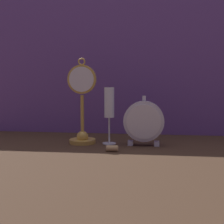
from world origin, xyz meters
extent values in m
plane|color=#422D1E|center=(0.00, 0.00, 0.00)|extent=(4.00, 4.00, 0.00)
cube|color=#6B478E|center=(0.00, 0.33, 0.39)|extent=(1.53, 0.01, 0.78)
cylinder|color=gold|center=(-0.12, 0.08, 0.01)|extent=(0.11, 0.11, 0.02)
sphere|color=gold|center=(-0.12, 0.08, 0.03)|extent=(0.05, 0.05, 0.05)
cylinder|color=gold|center=(-0.12, 0.08, 0.11)|extent=(0.01, 0.01, 0.18)
cylinder|color=gold|center=(-0.12, 0.08, 0.26)|extent=(0.12, 0.02, 0.12)
cylinder|color=silver|center=(-0.12, 0.07, 0.26)|extent=(0.10, 0.00, 0.10)
torus|color=gold|center=(-0.12, 0.08, 0.33)|extent=(0.03, 0.01, 0.03)
cube|color=silver|center=(0.07, 0.07, 0.01)|extent=(0.02, 0.03, 0.02)
cube|color=silver|center=(0.18, 0.07, 0.01)|extent=(0.02, 0.03, 0.02)
cylinder|color=silver|center=(0.13, 0.07, 0.10)|extent=(0.16, 0.04, 0.16)
cylinder|color=silver|center=(0.13, 0.05, 0.10)|extent=(0.13, 0.00, 0.13)
cylinder|color=silver|center=(0.13, 0.07, 0.19)|extent=(0.01, 0.01, 0.02)
cylinder|color=silver|center=(-0.01, 0.08, 0.00)|extent=(0.05, 0.05, 0.01)
cylinder|color=silver|center=(-0.01, 0.08, 0.06)|extent=(0.01, 0.01, 0.10)
cylinder|color=white|center=(-0.01, 0.08, 0.17)|extent=(0.04, 0.04, 0.12)
cylinder|color=#DBC675|center=(-0.01, 0.08, 0.15)|extent=(0.04, 0.04, 0.08)
cylinder|color=tan|center=(0.02, -0.05, 0.01)|extent=(0.04, 0.02, 0.02)
camera|label=1|loc=(0.15, -1.14, 0.26)|focal=50.00mm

